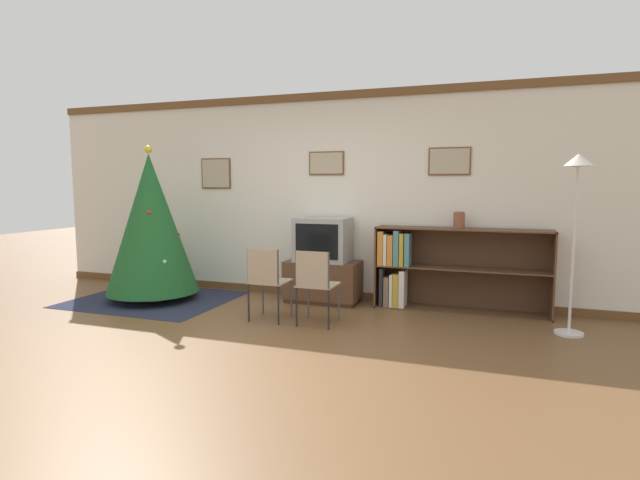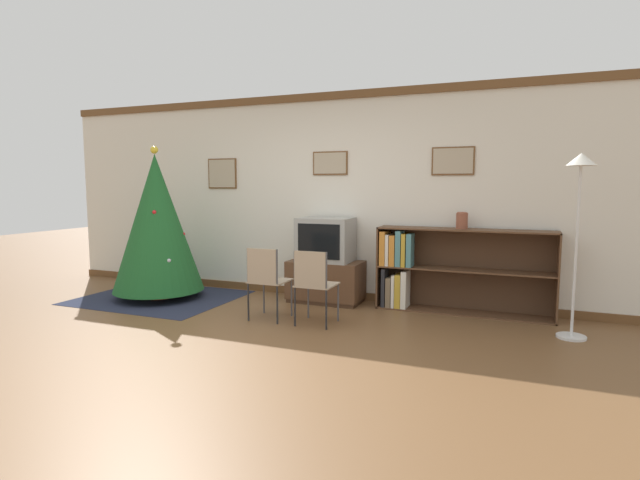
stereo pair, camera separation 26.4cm
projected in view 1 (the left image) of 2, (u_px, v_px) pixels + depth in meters
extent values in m
plane|color=brown|center=(247.00, 347.00, 4.66)|extent=(24.00, 24.00, 0.00)
cube|color=silver|center=(326.00, 197.00, 6.64)|extent=(8.55, 0.08, 2.70)
cube|color=brown|center=(324.00, 96.00, 6.44)|extent=(8.55, 0.03, 0.10)
cube|color=brown|center=(324.00, 293.00, 6.73)|extent=(8.55, 0.03, 0.10)
cube|color=brown|center=(216.00, 173.00, 7.09)|extent=(0.46, 0.02, 0.43)
cube|color=tan|center=(216.00, 173.00, 7.08)|extent=(0.43, 0.01, 0.39)
cube|color=brown|center=(326.00, 163.00, 6.53)|extent=(0.48, 0.02, 0.31)
cube|color=tan|center=(326.00, 163.00, 6.52)|extent=(0.44, 0.01, 0.27)
cube|color=brown|center=(450.00, 161.00, 6.01)|extent=(0.50, 0.02, 0.34)
cube|color=tan|center=(449.00, 161.00, 6.00)|extent=(0.46, 0.01, 0.30)
cube|color=#23283D|center=(154.00, 299.00, 6.58)|extent=(1.99, 1.67, 0.01)
cylinder|color=maroon|center=(154.00, 295.00, 6.58)|extent=(0.36, 0.36, 0.10)
cone|color=#1E5B28|center=(151.00, 223.00, 6.47)|extent=(1.18, 1.18, 1.80)
sphere|color=yellow|center=(148.00, 149.00, 6.37)|extent=(0.10, 0.10, 0.10)
sphere|color=red|center=(178.00, 235.00, 6.55)|extent=(0.05, 0.05, 0.05)
sphere|color=red|center=(131.00, 246.00, 6.69)|extent=(0.05, 0.05, 0.05)
sphere|color=red|center=(149.00, 213.00, 6.22)|extent=(0.05, 0.05, 0.05)
sphere|color=gold|center=(169.00, 240.00, 6.85)|extent=(0.05, 0.05, 0.05)
sphere|color=silver|center=(165.00, 262.00, 6.18)|extent=(0.05, 0.05, 0.05)
sphere|color=silver|center=(149.00, 237.00, 6.82)|extent=(0.05, 0.05, 0.05)
cube|color=#412A1A|center=(323.00, 300.00, 6.46)|extent=(0.91, 0.48, 0.05)
cube|color=brown|center=(323.00, 280.00, 6.43)|extent=(0.94, 0.50, 0.48)
cube|color=#9E9E99|center=(323.00, 240.00, 6.37)|extent=(0.68, 0.48, 0.56)
cube|color=black|center=(316.00, 242.00, 6.14)|extent=(0.55, 0.01, 0.44)
cube|color=tan|center=(270.00, 281.00, 5.58)|extent=(0.40, 0.40, 0.02)
cube|color=tan|center=(262.00, 267.00, 5.38)|extent=(0.35, 0.01, 0.38)
cylinder|color=#4C4C51|center=(263.00, 296.00, 5.83)|extent=(0.02, 0.02, 0.42)
cylinder|color=#4C4C51|center=(291.00, 298.00, 5.72)|extent=(0.02, 0.02, 0.42)
cylinder|color=#4C4C51|center=(249.00, 303.00, 5.50)|extent=(0.02, 0.02, 0.42)
cylinder|color=#4C4C51|center=(278.00, 305.00, 5.38)|extent=(0.02, 0.02, 0.42)
cylinder|color=#4C4C51|center=(248.00, 285.00, 5.48)|extent=(0.02, 0.02, 0.82)
cylinder|color=#4C4C51|center=(278.00, 287.00, 5.36)|extent=(0.02, 0.02, 0.82)
cube|color=tan|center=(318.00, 285.00, 5.39)|extent=(0.40, 0.40, 0.02)
cube|color=tan|center=(312.00, 270.00, 5.19)|extent=(0.35, 0.01, 0.38)
cylinder|color=#4C4C51|center=(308.00, 300.00, 5.65)|extent=(0.02, 0.02, 0.42)
cylinder|color=#4C4C51|center=(339.00, 302.00, 5.53)|extent=(0.02, 0.02, 0.42)
cylinder|color=#4C4C51|center=(297.00, 307.00, 5.31)|extent=(0.02, 0.02, 0.42)
cylinder|color=#4C4C51|center=(329.00, 310.00, 5.19)|extent=(0.02, 0.02, 0.42)
cylinder|color=#4C4C51|center=(296.00, 289.00, 5.29)|extent=(0.02, 0.02, 0.82)
cylinder|color=#4C4C51|center=(329.00, 291.00, 5.17)|extent=(0.02, 0.02, 0.82)
cube|color=brown|center=(378.00, 266.00, 6.25)|extent=(0.02, 0.36, 1.00)
cube|color=brown|center=(553.00, 275.00, 5.58)|extent=(0.02, 0.36, 1.00)
cube|color=brown|center=(462.00, 229.00, 5.86)|extent=(2.02, 0.36, 0.02)
cube|color=brown|center=(459.00, 311.00, 5.97)|extent=(2.02, 0.36, 0.02)
cube|color=brown|center=(461.00, 269.00, 5.91)|extent=(1.98, 0.36, 0.02)
cube|color=#492F1E|center=(462.00, 268.00, 6.08)|extent=(2.02, 0.01, 1.00)
cube|color=#232328|center=(382.00, 286.00, 6.18)|extent=(0.04, 0.21, 0.47)
cube|color=#756047|center=(388.00, 291.00, 6.20)|extent=(0.06, 0.27, 0.36)
cube|color=silver|center=(392.00, 290.00, 6.16)|extent=(0.04, 0.24, 0.40)
cube|color=gold|center=(397.00, 289.00, 6.16)|extent=(0.07, 0.27, 0.41)
cube|color=silver|center=(403.00, 288.00, 6.13)|extent=(0.06, 0.27, 0.45)
cube|color=orange|center=(382.00, 247.00, 6.17)|extent=(0.07, 0.29, 0.42)
cube|color=silver|center=(387.00, 249.00, 6.14)|extent=(0.04, 0.26, 0.38)
cube|color=orange|center=(392.00, 250.00, 6.14)|extent=(0.07, 0.29, 0.37)
cube|color=teal|center=(397.00, 248.00, 6.09)|extent=(0.06, 0.24, 0.43)
cube|color=gold|center=(403.00, 249.00, 6.09)|extent=(0.05, 0.29, 0.40)
cube|color=teal|center=(408.00, 250.00, 6.03)|extent=(0.06, 0.21, 0.40)
cylinder|color=brown|center=(459.00, 220.00, 5.88)|extent=(0.14, 0.14, 0.18)
torus|color=brown|center=(459.00, 213.00, 5.87)|extent=(0.12, 0.12, 0.02)
cylinder|color=silver|center=(569.00, 333.00, 5.05)|extent=(0.28, 0.28, 0.03)
cylinder|color=silver|center=(573.00, 251.00, 4.96)|extent=(0.03, 0.03, 1.66)
cone|color=white|center=(579.00, 160.00, 4.86)|extent=(0.28, 0.28, 0.12)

